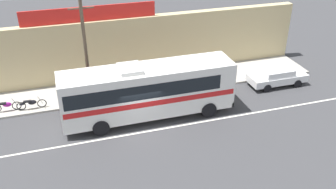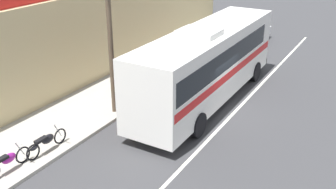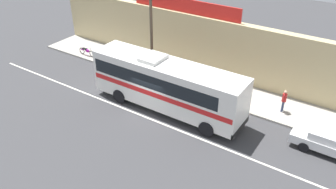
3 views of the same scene
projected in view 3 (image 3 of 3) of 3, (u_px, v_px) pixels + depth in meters
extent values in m
plane|color=#3A3A3D|center=(151.00, 111.00, 23.86)|extent=(70.00, 70.00, 0.00)
cube|color=#A8A399|center=(189.00, 80.00, 27.53)|extent=(30.00, 3.60, 0.14)
cube|color=tan|center=(203.00, 45.00, 27.85)|extent=(30.00, 0.70, 4.80)
cube|color=red|center=(185.00, 6.00, 27.20)|extent=(9.76, 0.12, 1.10)
cube|color=silver|center=(144.00, 116.00, 23.29)|extent=(30.00, 0.14, 0.01)
cube|color=white|center=(167.00, 84.00, 23.09)|extent=(11.08, 2.46, 3.10)
cube|color=black|center=(161.00, 75.00, 23.01)|extent=(9.75, 2.48, 0.96)
cube|color=red|center=(167.00, 88.00, 23.24)|extent=(10.86, 2.48, 0.36)
cube|color=black|center=(244.00, 103.00, 20.24)|extent=(0.04, 2.22, 1.40)
cube|color=black|center=(240.00, 127.00, 21.19)|extent=(0.12, 2.46, 0.36)
cube|color=silver|center=(153.00, 58.00, 22.75)|extent=(1.40, 1.72, 0.24)
cylinder|color=black|center=(223.00, 112.00, 22.88)|extent=(1.04, 0.32, 1.04)
cylinder|color=black|center=(207.00, 129.00, 21.25)|extent=(1.04, 0.32, 1.04)
cylinder|color=black|center=(139.00, 83.00, 26.24)|extent=(1.04, 0.32, 1.04)
cylinder|color=black|center=(120.00, 96.00, 24.61)|extent=(1.04, 0.32, 1.04)
cube|color=silver|center=(331.00, 143.00, 19.89)|extent=(4.46, 1.72, 0.56)
cube|color=silver|center=(331.00, 136.00, 19.67)|extent=(2.32, 1.55, 0.48)
cylinder|color=black|center=(311.00, 133.00, 21.23)|extent=(0.62, 0.20, 0.62)
cylinder|color=black|center=(304.00, 147.00, 20.08)|extent=(0.62, 0.20, 0.62)
cylinder|color=brown|center=(151.00, 36.00, 25.93)|extent=(0.22, 0.22, 7.23)
torus|color=black|center=(92.00, 54.00, 31.01)|extent=(0.62, 0.06, 0.62)
torus|color=black|center=(82.00, 51.00, 31.62)|extent=(0.62, 0.06, 0.62)
cylinder|color=silver|center=(91.00, 51.00, 30.89)|extent=(0.34, 0.04, 0.65)
cylinder|color=silver|center=(90.00, 47.00, 30.77)|extent=(0.03, 0.56, 0.03)
ellipsoid|color=#991E8C|center=(87.00, 51.00, 31.19)|extent=(0.56, 0.22, 0.34)
cube|color=black|center=(85.00, 49.00, 31.27)|extent=(0.52, 0.20, 0.10)
ellipsoid|color=#991E8C|center=(82.00, 50.00, 31.52)|extent=(0.36, 0.14, 0.16)
torus|color=black|center=(122.00, 64.00, 29.28)|extent=(0.62, 0.06, 0.62)
torus|color=black|center=(110.00, 60.00, 29.91)|extent=(0.62, 0.06, 0.62)
cylinder|color=silver|center=(121.00, 60.00, 29.16)|extent=(0.34, 0.04, 0.65)
cylinder|color=silver|center=(120.00, 57.00, 29.04)|extent=(0.03, 0.56, 0.03)
ellipsoid|color=black|center=(116.00, 60.00, 29.47)|extent=(0.56, 0.22, 0.34)
cube|color=black|center=(114.00, 58.00, 29.55)|extent=(0.52, 0.20, 0.10)
ellipsoid|color=black|center=(111.00, 59.00, 29.81)|extent=(0.36, 0.14, 0.16)
torus|color=black|center=(109.00, 59.00, 30.18)|extent=(0.62, 0.06, 0.62)
torus|color=black|center=(99.00, 55.00, 30.78)|extent=(0.62, 0.06, 0.62)
cylinder|color=silver|center=(108.00, 55.00, 30.06)|extent=(0.34, 0.04, 0.65)
cylinder|color=silver|center=(107.00, 52.00, 29.94)|extent=(0.03, 0.56, 0.03)
ellipsoid|color=#991E8C|center=(104.00, 55.00, 30.36)|extent=(0.56, 0.22, 0.34)
cube|color=black|center=(102.00, 53.00, 30.43)|extent=(0.52, 0.20, 0.10)
ellipsoid|color=#991E8C|center=(99.00, 54.00, 30.68)|extent=(0.36, 0.14, 0.16)
cylinder|color=navy|center=(283.00, 106.00, 23.48)|extent=(0.13, 0.13, 0.80)
cylinder|color=navy|center=(282.00, 107.00, 23.35)|extent=(0.13, 0.13, 0.80)
cylinder|color=red|center=(284.00, 98.00, 23.06)|extent=(0.30, 0.30, 0.60)
sphere|color=tan|center=(286.00, 92.00, 22.83)|extent=(0.22, 0.22, 0.22)
cylinder|color=red|center=(285.00, 96.00, 23.18)|extent=(0.08, 0.08, 0.55)
cylinder|color=red|center=(284.00, 98.00, 22.90)|extent=(0.08, 0.08, 0.55)
cylinder|color=navy|center=(204.00, 81.00, 26.39)|extent=(0.13, 0.13, 0.83)
cylinder|color=navy|center=(203.00, 82.00, 26.26)|extent=(0.13, 0.13, 0.83)
cylinder|color=#23519E|center=(204.00, 74.00, 25.95)|extent=(0.30, 0.30, 0.62)
sphere|color=#A37556|center=(204.00, 68.00, 25.72)|extent=(0.22, 0.22, 0.22)
cylinder|color=#23519E|center=(205.00, 72.00, 26.08)|extent=(0.08, 0.08, 0.57)
cylinder|color=#23519E|center=(203.00, 74.00, 25.79)|extent=(0.08, 0.08, 0.57)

